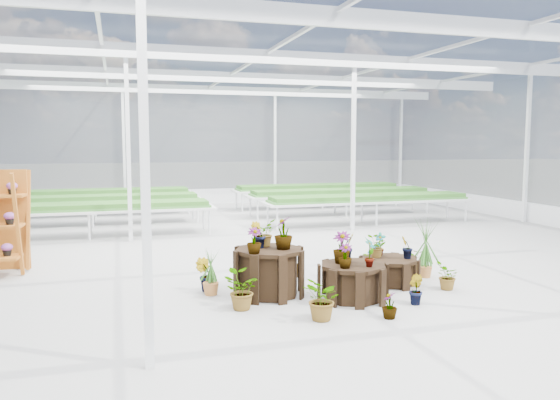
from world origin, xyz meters
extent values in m
plane|color=gray|center=(0.00, 0.00, 0.00)|extent=(24.00, 24.00, 0.00)
cylinder|color=black|center=(-0.99, -1.64, 0.38)|extent=(1.24, 1.24, 0.77)
cylinder|color=black|center=(0.21, -2.24, 0.28)|extent=(1.29, 1.29, 0.57)
cylinder|color=black|center=(1.21, -1.54, 0.23)|extent=(1.11, 1.11, 0.46)
imported|color=#2E6221|center=(-1.14, -1.54, 0.98)|extent=(0.27, 0.24, 0.43)
imported|color=#2E6221|center=(-0.78, -1.74, 1.03)|extent=(0.38, 0.38, 0.52)
imported|color=#2E6221|center=(-1.01, -1.40, 0.98)|extent=(0.48, 0.50, 0.43)
imported|color=#2E6221|center=(-1.31, -1.95, 0.96)|extent=(0.24, 0.24, 0.40)
imported|color=#2E6221|center=(0.06, -2.11, 0.82)|extent=(0.39, 0.39, 0.50)
imported|color=#2E6221|center=(0.36, -2.49, 0.80)|extent=(0.29, 0.29, 0.46)
imported|color=#2E6221|center=(0.21, -2.01, 0.79)|extent=(0.31, 0.29, 0.45)
imported|color=#2E6221|center=(-0.02, -2.45, 0.75)|extent=(0.29, 0.29, 0.37)
imported|color=#2E6221|center=(1.01, -1.41, 0.65)|extent=(0.44, 0.41, 0.38)
imported|color=#2E6221|center=(1.46, -1.68, 0.66)|extent=(0.27, 0.25, 0.40)
imported|color=#2E6221|center=(1.16, -1.27, 0.66)|extent=(0.26, 0.22, 0.41)
imported|color=#2E6221|center=(-1.61, -2.25, 0.29)|extent=(0.68, 0.65, 0.58)
imported|color=#2E6221|center=(-1.94, -1.10, 0.28)|extent=(0.37, 0.34, 0.56)
imported|color=#2E6221|center=(-0.61, -3.06, 0.30)|extent=(0.54, 0.60, 0.61)
imported|color=#2E6221|center=(0.31, -3.25, 0.19)|extent=(0.29, 0.29, 0.38)
imported|color=#2E6221|center=(1.01, -2.74, 0.23)|extent=(0.24, 0.28, 0.45)
imported|color=#2E6221|center=(1.95, -2.18, 0.23)|extent=(0.55, 0.55, 0.47)
imported|color=#2E6221|center=(2.00, -1.01, 0.24)|extent=(0.53, 0.49, 0.48)
imported|color=#2E6221|center=(1.26, -0.91, 0.31)|extent=(0.33, 0.38, 0.62)
imported|color=#2E6221|center=(-0.18, -0.57, 0.27)|extent=(0.43, 0.43, 0.54)
imported|color=#2E6221|center=(-1.04, -0.96, 0.30)|extent=(0.68, 0.64, 0.60)
camera|label=1|loc=(-3.28, -9.91, 2.45)|focal=35.00mm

